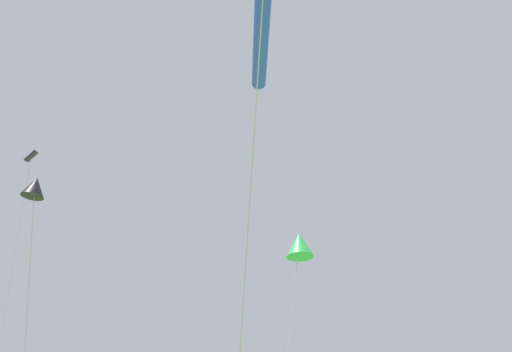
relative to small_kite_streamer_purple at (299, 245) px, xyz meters
The scene contains 3 objects.
small_kite_streamer_purple is the anchor object (origin of this frame).
small_kite_delta_white 10.61m from the small_kite_streamer_purple, 161.32° to the left, with size 0.87×2.19×11.11m.
small_kite_diamond_red 11.91m from the small_kite_streamer_purple, behind, with size 1.64×1.05×7.92m.
Camera 1 is at (-8.85, -0.12, 1.67)m, focal length 40.53 mm.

